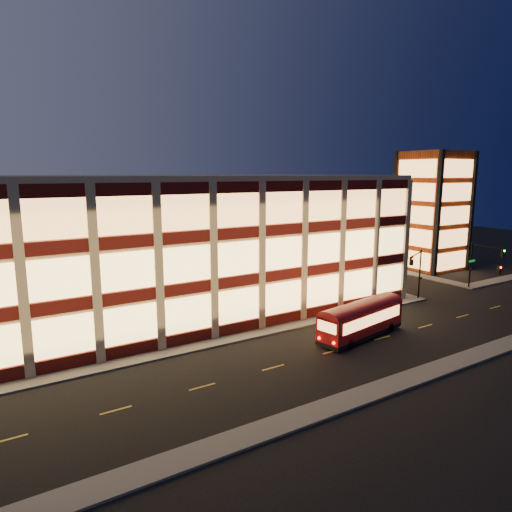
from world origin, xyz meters
TOP-DOWN VIEW (x-y plane):
  - ground at (0.00, 0.00)m, footprint 200.00×200.00m
  - sidewalk_office_south at (-3.00, 1.00)m, footprint 54.00×2.00m
  - sidewalk_office_east at (23.00, 17.00)m, footprint 2.00×30.00m
  - sidewalk_tower_south at (40.00, 1.00)m, footprint 14.00×2.00m
  - sidewalk_tower_west at (34.00, 17.00)m, footprint 2.00×30.00m
  - sidewalk_near at (0.00, -13.00)m, footprint 100.00×2.00m
  - office_building at (-2.91, 16.91)m, footprint 50.45×30.45m
  - stair_tower at (39.95, 11.95)m, footprint 8.60×8.60m
  - traffic_signal_far at (22.21, 0.24)m, footprint 3.79×1.87m
  - traffic_signal_right at (33.50, -0.62)m, footprint 1.20×4.37m
  - trolley_bus at (8.58, -4.68)m, footprint 10.05×4.09m

SIDE VIEW (x-z plane):
  - ground at x=0.00m, z-range 0.00..0.00m
  - sidewalk_office_south at x=-3.00m, z-range 0.00..0.15m
  - sidewalk_office_east at x=23.00m, z-range 0.00..0.15m
  - sidewalk_tower_south at x=40.00m, z-range 0.00..0.15m
  - sidewalk_tower_west at x=34.00m, z-range 0.00..0.15m
  - sidewalk_near at x=0.00m, z-range 0.00..0.15m
  - trolley_bus at x=8.58m, z-range 0.18..3.49m
  - traffic_signal_right at x=33.50m, z-range 1.10..7.10m
  - traffic_signal_far at x=22.21m, z-range 1.11..7.11m
  - office_building at x=-2.91m, z-range 0.00..14.50m
  - stair_tower at x=39.95m, z-range -0.01..17.99m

